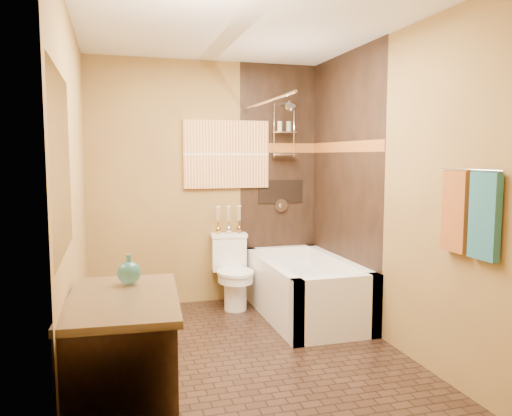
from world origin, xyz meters
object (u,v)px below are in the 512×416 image
object	(u,v)px
toilet	(233,271)
vanity	(123,371)
sunset_painting	(227,154)
bathtub	(305,293)

from	to	relation	value
toilet	vanity	xyz separation A→B (m)	(-1.12, -2.23, 0.04)
sunset_painting	toilet	distance (m)	1.21
toilet	vanity	distance (m)	2.49
sunset_painting	vanity	distance (m)	2.95
vanity	sunset_painting	bearing A→B (deg)	69.59
sunset_painting	bathtub	world-z (taller)	sunset_painting
sunset_painting	bathtub	distance (m)	1.63
sunset_painting	toilet	bearing A→B (deg)	-90.00
bathtub	toilet	xyz separation A→B (m)	(-0.60, 0.48, 0.15)
toilet	vanity	size ratio (longest dim) A/B	0.77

